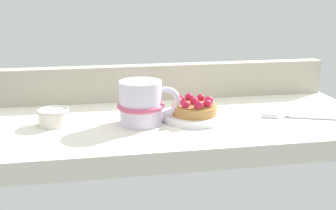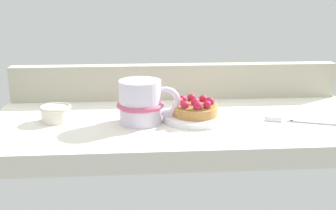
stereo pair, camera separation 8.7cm
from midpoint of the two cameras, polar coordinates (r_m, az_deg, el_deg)
ground_plane at (r=90.29cm, az=-0.86°, el=-3.05°), size 82.14×36.95×4.11cm
window_rail_back at (r=104.40cm, az=-2.37°, el=3.20°), size 80.50×3.66×8.64cm
dessert_plate at (r=88.72cm, az=0.81°, el=-1.63°), size 13.74×13.74×1.16cm
raspberry_tart at (r=88.10cm, az=0.80°, el=-0.35°), size 9.60×9.60×3.83cm
coffee_mug at (r=85.34cm, az=-6.46°, el=0.25°), size 13.16×9.74×8.94cm
dessert_fork at (r=92.40cm, az=15.37°, el=-1.65°), size 17.30×7.39×0.60cm
sugar_bowl at (r=89.34cm, az=-18.08°, el=-1.47°), size 6.46×6.46×3.33cm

